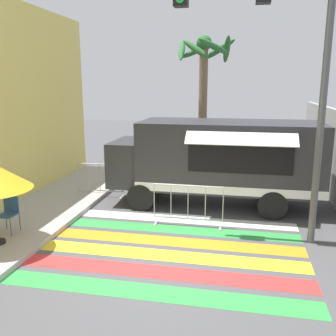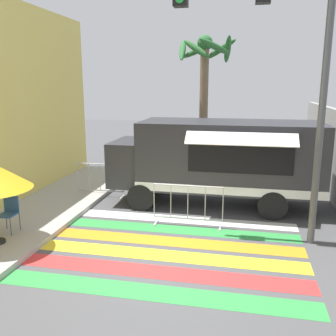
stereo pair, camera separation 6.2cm
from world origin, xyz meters
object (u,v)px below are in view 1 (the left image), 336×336
folding_chair (9,211)px  palm_tree (204,77)px  barricade_front (188,206)px  barricade_side (100,181)px  traffic_signal_pole (268,31)px  food_truck (213,157)px

folding_chair → palm_tree: 9.03m
folding_chair → barricade_front: barricade_front is taller
barricade_front → barricade_side: (-3.27, 2.08, -0.01)m
folding_chair → traffic_signal_pole: bearing=16.3°
traffic_signal_pole → barricade_side: bearing=153.1°
palm_tree → traffic_signal_pole: bearing=-72.4°
food_truck → barricade_side: (-3.75, 0.11, -0.97)m
food_truck → palm_tree: (-0.73, 3.91, 2.45)m
food_truck → palm_tree: bearing=100.5°
barricade_side → palm_tree: size_ratio=0.29×
food_truck → barricade_front: food_truck is taller
folding_chair → palm_tree: size_ratio=0.16×
traffic_signal_pole → palm_tree: bearing=107.6°
barricade_front → folding_chair: bearing=-159.9°
folding_chair → barricade_front: bearing=26.3°
barricade_front → food_truck: bearing=76.2°
traffic_signal_pole → folding_chair: bearing=-170.0°
barricade_side → palm_tree: bearing=51.5°
folding_chair → barricade_side: bearing=81.8°
food_truck → folding_chair: size_ratio=7.24×
folding_chair → barricade_side: 3.73m
barricade_side → barricade_front: bearing=-32.4°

